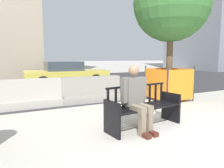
{
  "coord_description": "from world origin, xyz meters",
  "views": [
    {
      "loc": [
        -3.1,
        -3.01,
        1.45
      ],
      "look_at": [
        -0.66,
        1.8,
        0.75
      ],
      "focal_mm": 32.0,
      "sensor_mm": 36.0,
      "label": 1
    }
  ],
  "objects_px": {
    "construction_fence": "(169,83)",
    "car_taxi_near": "(66,74)",
    "jersey_barrier_centre": "(91,91)",
    "street_tree": "(171,4)",
    "seated_person": "(136,97)",
    "street_bench": "(144,109)",
    "jersey_barrier_left": "(28,96)"
  },
  "relations": [
    {
      "from": "jersey_barrier_centre",
      "to": "seated_person",
      "type": "bearing_deg",
      "value": -93.69
    },
    {
      "from": "street_bench",
      "to": "construction_fence",
      "type": "relative_size",
      "value": 1.46
    },
    {
      "from": "construction_fence",
      "to": "car_taxi_near",
      "type": "distance_m",
      "value": 5.59
    },
    {
      "from": "car_taxi_near",
      "to": "jersey_barrier_left",
      "type": "bearing_deg",
      "value": -118.09
    },
    {
      "from": "seated_person",
      "to": "car_taxi_near",
      "type": "height_order",
      "value": "seated_person"
    },
    {
      "from": "jersey_barrier_left",
      "to": "street_tree",
      "type": "height_order",
      "value": "street_tree"
    },
    {
      "from": "jersey_barrier_left",
      "to": "construction_fence",
      "type": "xyz_separation_m",
      "value": [
        4.45,
        -1.07,
        0.25
      ]
    },
    {
      "from": "seated_person",
      "to": "jersey_barrier_left",
      "type": "distance_m",
      "value": 3.55
    },
    {
      "from": "seated_person",
      "to": "street_tree",
      "type": "relative_size",
      "value": 0.29
    },
    {
      "from": "street_tree",
      "to": "car_taxi_near",
      "type": "bearing_deg",
      "value": 114.26
    },
    {
      "from": "construction_fence",
      "to": "seated_person",
      "type": "bearing_deg",
      "value": -143.45
    },
    {
      "from": "jersey_barrier_left",
      "to": "car_taxi_near",
      "type": "distance_m",
      "value": 4.58
    },
    {
      "from": "car_taxi_near",
      "to": "jersey_barrier_centre",
      "type": "bearing_deg",
      "value": -92.52
    },
    {
      "from": "street_bench",
      "to": "jersey_barrier_left",
      "type": "distance_m",
      "value": 3.59
    },
    {
      "from": "seated_person",
      "to": "jersey_barrier_centre",
      "type": "xyz_separation_m",
      "value": [
        0.19,
        2.97,
        -0.35
      ]
    },
    {
      "from": "seated_person",
      "to": "jersey_barrier_centre",
      "type": "relative_size",
      "value": 0.65
    },
    {
      "from": "seated_person",
      "to": "car_taxi_near",
      "type": "bearing_deg",
      "value": 86.99
    },
    {
      "from": "jersey_barrier_left",
      "to": "construction_fence",
      "type": "height_order",
      "value": "construction_fence"
    },
    {
      "from": "jersey_barrier_left",
      "to": "street_tree",
      "type": "xyz_separation_m",
      "value": [
        4.45,
        -1.07,
        2.9
      ]
    },
    {
      "from": "street_tree",
      "to": "car_taxi_near",
      "type": "height_order",
      "value": "street_tree"
    },
    {
      "from": "car_taxi_near",
      "to": "street_tree",
      "type": "bearing_deg",
      "value": -65.74
    },
    {
      "from": "jersey_barrier_centre",
      "to": "street_tree",
      "type": "bearing_deg",
      "value": -21.85
    },
    {
      "from": "jersey_barrier_left",
      "to": "construction_fence",
      "type": "relative_size",
      "value": 1.68
    },
    {
      "from": "jersey_barrier_centre",
      "to": "construction_fence",
      "type": "distance_m",
      "value": 2.68
    },
    {
      "from": "street_tree",
      "to": "construction_fence",
      "type": "relative_size",
      "value": 3.8
    },
    {
      "from": "construction_fence",
      "to": "car_taxi_near",
      "type": "height_order",
      "value": "car_taxi_near"
    },
    {
      "from": "jersey_barrier_centre",
      "to": "street_bench",
      "type": "bearing_deg",
      "value": -88.73
    },
    {
      "from": "seated_person",
      "to": "car_taxi_near",
      "type": "relative_size",
      "value": 0.31
    },
    {
      "from": "seated_person",
      "to": "street_tree",
      "type": "xyz_separation_m",
      "value": [
        2.67,
        1.98,
        2.55
      ]
    },
    {
      "from": "jersey_barrier_centre",
      "to": "street_tree",
      "type": "xyz_separation_m",
      "value": [
        2.48,
        -0.99,
        2.9
      ]
    },
    {
      "from": "street_bench",
      "to": "car_taxi_near",
      "type": "bearing_deg",
      "value": 89.05
    },
    {
      "from": "jersey_barrier_centre",
      "to": "jersey_barrier_left",
      "type": "xyz_separation_m",
      "value": [
        -1.97,
        0.08,
        0.0
      ]
    }
  ]
}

